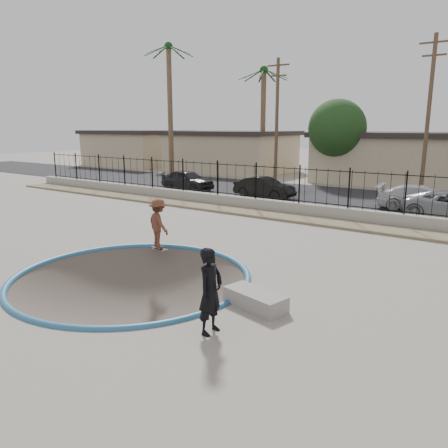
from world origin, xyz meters
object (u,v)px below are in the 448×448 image
at_px(concrete_ledge, 255,299).
at_px(car_c, 423,198).
at_px(skateboard, 159,248).
at_px(videographer, 210,291).
at_px(car_a, 187,180).
at_px(skater, 159,226).
at_px(car_b, 264,187).

distance_m(concrete_ledge, car_c, 15.62).
relative_size(skateboard, videographer, 0.44).
height_order(skateboard, videographer, videographer).
height_order(skateboard, car_a, car_a).
distance_m(skateboard, car_c, 14.60).
bearing_deg(skater, car_a, -33.77).
bearing_deg(car_c, skater, 148.81).
bearing_deg(car_a, car_c, -81.04).
xyz_separation_m(skater, skateboard, (-0.00, 0.00, -0.83)).
bearing_deg(car_c, videographer, 171.10).
xyz_separation_m(videographer, car_a, (-14.08, 16.31, -0.22)).
relative_size(skater, videographer, 0.94).
bearing_deg(car_a, skater, -139.18).
xyz_separation_m(videographer, concrete_ledge, (0.10, 1.70, -0.74)).
height_order(videographer, concrete_ledge, videographer).
relative_size(videographer, car_b, 0.49).
distance_m(car_a, car_b, 6.06).
relative_size(skater, car_c, 0.39).
relative_size(videographer, car_a, 0.47).
relative_size(skater, skateboard, 2.16).
xyz_separation_m(skateboard, car_b, (-2.69, 12.29, 0.61)).
distance_m(car_b, car_c, 8.95).
xyz_separation_m(skater, car_b, (-2.69, 12.29, -0.22)).
bearing_deg(concrete_ledge, videographer, -93.45).
relative_size(skater, car_a, 0.44).
bearing_deg(car_c, skateboard, 148.81).
height_order(car_b, car_c, car_c).
xyz_separation_m(skateboard, videographer, (5.33, -4.10, 0.89)).
xyz_separation_m(skater, videographer, (5.33, -4.10, 0.06)).
height_order(car_a, car_c, car_a).
distance_m(concrete_ledge, car_a, 20.36).
height_order(skater, car_c, skater).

